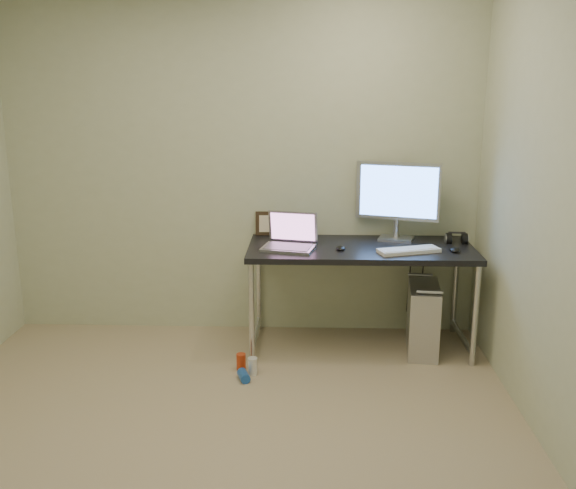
# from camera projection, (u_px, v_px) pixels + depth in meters

# --- Properties ---
(floor) EXTENTS (3.50, 3.50, 0.00)m
(floor) POSITION_uv_depth(u_px,v_px,m) (211.00, 451.00, 3.35)
(floor) COLOR tan
(floor) RESTS_ON ground
(wall_back) EXTENTS (3.50, 0.02, 2.50)m
(wall_back) POSITION_uv_depth(u_px,v_px,m) (241.00, 168.00, 4.73)
(wall_back) COLOR beige
(wall_back) RESTS_ON ground
(wall_right) EXTENTS (0.02, 3.50, 2.50)m
(wall_right) POSITION_uv_depth(u_px,v_px,m) (576.00, 220.00, 2.98)
(wall_right) COLOR beige
(wall_right) RESTS_ON ground
(desk) EXTENTS (1.58, 0.69, 0.75)m
(desk) POSITION_uv_depth(u_px,v_px,m) (361.00, 257.00, 4.51)
(desk) COLOR black
(desk) RESTS_ON ground
(tower_computer) EXTENTS (0.26, 0.49, 0.52)m
(tower_computer) POSITION_uv_depth(u_px,v_px,m) (423.00, 318.00, 4.54)
(tower_computer) COLOR silver
(tower_computer) RESTS_ON ground
(cable_a) EXTENTS (0.01, 0.16, 0.69)m
(cable_a) POSITION_uv_depth(u_px,v_px,m) (409.00, 282.00, 4.85)
(cable_a) COLOR black
(cable_a) RESTS_ON ground
(cable_b) EXTENTS (0.02, 0.11, 0.71)m
(cable_b) POSITION_uv_depth(u_px,v_px,m) (421.00, 285.00, 4.84)
(cable_b) COLOR black
(cable_b) RESTS_ON ground
(can_red) EXTENTS (0.08, 0.08, 0.11)m
(can_red) POSITION_uv_depth(u_px,v_px,m) (241.00, 362.00, 4.28)
(can_red) COLOR red
(can_red) RESTS_ON ground
(can_white) EXTENTS (0.09, 0.09, 0.12)m
(can_white) POSITION_uv_depth(u_px,v_px,m) (253.00, 366.00, 4.21)
(can_white) COLOR silver
(can_white) RESTS_ON ground
(can_blue) EXTENTS (0.10, 0.13, 0.06)m
(can_blue) POSITION_uv_depth(u_px,v_px,m) (244.00, 376.00, 4.13)
(can_blue) COLOR blue
(can_blue) RESTS_ON ground
(laptop) EXTENTS (0.40, 0.35, 0.24)m
(laptop) POSITION_uv_depth(u_px,v_px,m) (290.00, 240.00, 4.45)
(laptop) COLOR #BBBCC3
(laptop) RESTS_ON desk
(monitor) EXTENTS (0.59, 0.24, 0.57)m
(monitor) POSITION_uv_depth(u_px,v_px,m) (398.00, 195.00, 4.61)
(monitor) COLOR #BBBCC3
(monitor) RESTS_ON desk
(keyboard) EXTENTS (0.44, 0.26, 0.03)m
(keyboard) POSITION_uv_depth(u_px,v_px,m) (409.00, 250.00, 4.34)
(keyboard) COLOR white
(keyboard) RESTS_ON desk
(mouse_right) EXTENTS (0.08, 0.12, 0.04)m
(mouse_right) POSITION_uv_depth(u_px,v_px,m) (455.00, 249.00, 4.36)
(mouse_right) COLOR black
(mouse_right) RESTS_ON desk
(mouse_left) EXTENTS (0.07, 0.10, 0.03)m
(mouse_left) POSITION_uv_depth(u_px,v_px,m) (341.00, 247.00, 4.41)
(mouse_left) COLOR black
(mouse_left) RESTS_ON desk
(headphones) EXTENTS (0.15, 0.09, 0.10)m
(headphones) POSITION_uv_depth(u_px,v_px,m) (456.00, 239.00, 4.59)
(headphones) COLOR black
(headphones) RESTS_ON desk
(picture_frame) EXTENTS (0.23, 0.07, 0.18)m
(picture_frame) POSITION_uv_depth(u_px,v_px,m) (271.00, 223.00, 4.80)
(picture_frame) COLOR black
(picture_frame) RESTS_ON desk
(webcam) EXTENTS (0.05, 0.04, 0.13)m
(webcam) POSITION_uv_depth(u_px,v_px,m) (312.00, 226.00, 4.71)
(webcam) COLOR silver
(webcam) RESTS_ON desk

